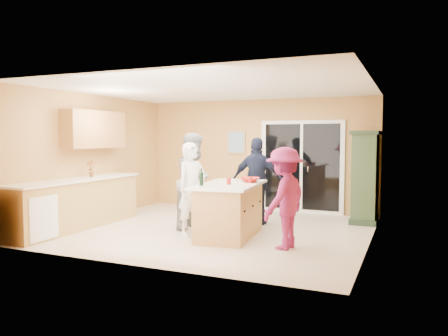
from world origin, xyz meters
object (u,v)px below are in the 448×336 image
at_px(kitchen_island, 230,212).
at_px(woman_white, 192,189).
at_px(woman_navy, 257,181).
at_px(green_hutch, 365,178).
at_px(woman_grey, 195,181).
at_px(woman_magenta, 284,198).

bearing_deg(kitchen_island, woman_white, -172.51).
bearing_deg(woman_navy, kitchen_island, 77.61).
bearing_deg(green_hutch, kitchen_island, -131.25).
xyz_separation_m(woman_grey, woman_navy, (0.96, 0.83, -0.04)).
distance_m(kitchen_island, woman_navy, 1.29).
xyz_separation_m(kitchen_island, woman_white, (-0.65, -0.15, 0.38)).
xyz_separation_m(green_hutch, woman_magenta, (-0.93, -2.71, -0.11)).
relative_size(woman_navy, woman_magenta, 1.09).
bearing_deg(woman_white, green_hutch, -22.97).
xyz_separation_m(kitchen_island, woman_navy, (0.09, 1.22, 0.42)).
xyz_separation_m(kitchen_island, green_hutch, (2.02, 2.30, 0.47)).
xyz_separation_m(woman_navy, woman_magenta, (1.00, -1.63, -0.07)).
bearing_deg(woman_magenta, woman_navy, -135.69).
bearing_deg(green_hutch, woman_magenta, -109.00).
relative_size(green_hutch, woman_white, 1.13).
bearing_deg(kitchen_island, woman_navy, 79.82).
relative_size(kitchen_island, woman_white, 1.14).
relative_size(kitchen_island, woman_magenta, 1.18).
height_order(woman_white, woman_grey, woman_grey).
bearing_deg(green_hutch, woman_navy, -150.64).
relative_size(kitchen_island, green_hutch, 1.00).
relative_size(woman_grey, woman_magenta, 1.15).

